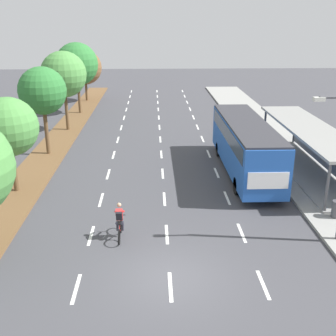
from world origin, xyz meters
name	(u,v)px	position (x,y,z in m)	size (l,w,h in m)	color
ground_plane	(170,277)	(0.00, 0.00, 0.00)	(140.00, 140.00, 0.00)	#424247
median_strip	(61,138)	(-8.30, 20.00, 0.06)	(2.60, 52.00, 0.12)	brown
sidewalk_right	(269,135)	(9.25, 20.00, 0.07)	(4.50, 52.00, 0.15)	gray
lane_divider_left	(118,140)	(-3.50, 19.39, 0.00)	(0.14, 49.77, 0.01)	white
lane_divider_center	(160,139)	(0.00, 19.39, 0.00)	(0.14, 49.77, 0.01)	white
lane_divider_right	(202,139)	(3.50, 19.39, 0.00)	(0.14, 49.77, 0.01)	white
bus_shelter	(312,145)	(9.53, 11.27, 1.87)	(2.90, 13.10, 2.86)	gray
bus	(245,142)	(5.25, 11.42, 2.07)	(2.54, 11.29, 3.37)	#2356B2
cyclist	(120,222)	(-2.13, 3.14, 0.79)	(0.46, 1.82, 1.71)	black
median_tree_second	(8,127)	(-8.46, 8.66, 3.85)	(3.25, 3.25, 5.37)	brown
median_tree_third	(42,91)	(-8.25, 15.59, 4.67)	(3.33, 3.33, 6.23)	brown
median_tree_fourth	(64,74)	(-8.14, 22.52, 4.92)	(3.90, 3.90, 6.77)	brown
median_tree_fifth	(77,64)	(-8.19, 29.45, 5.06)	(4.28, 4.28, 7.09)	brown
median_tree_farthest	(85,67)	(-8.51, 36.38, 3.99)	(3.95, 3.95, 5.85)	brown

